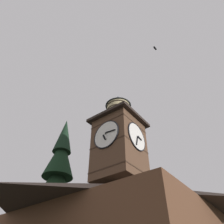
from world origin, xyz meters
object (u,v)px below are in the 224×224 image
flying_bird_high (155,48)px  moon (42,213)px  clock_tower (119,140)px  pine_tree_behind (51,212)px

flying_bird_high → moon: bearing=-112.9°
clock_tower → flying_bird_high: flying_bird_high is taller
clock_tower → moon: (-15.03, -29.65, 2.05)m
pine_tree_behind → moon: (-15.05, -22.44, 6.47)m
clock_tower → moon: size_ratio=3.62×
clock_tower → pine_tree_behind: (0.02, -7.21, -4.42)m
clock_tower → pine_tree_behind: bearing=-89.8°
moon → flying_bird_high: bearing=67.1°
moon → flying_bird_high: flying_bird_high is taller
pine_tree_behind → clock_tower: bearing=90.2°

